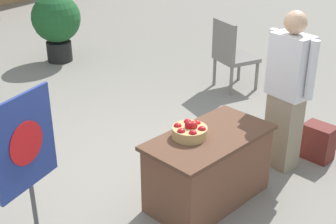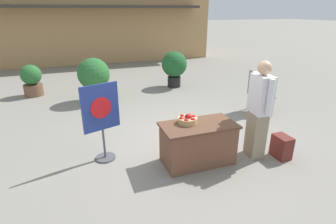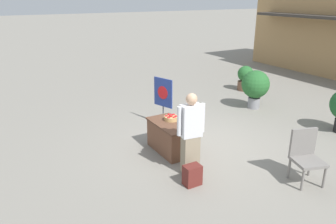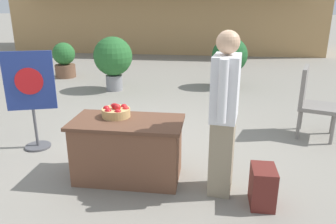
% 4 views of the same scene
% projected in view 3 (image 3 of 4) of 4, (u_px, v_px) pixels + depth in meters
% --- Properties ---
extents(ground_plane, '(120.00, 120.00, 0.00)m').
position_uv_depth(ground_plane, '(198.00, 144.00, 8.31)').
color(ground_plane, gray).
extents(display_table, '(1.28, 0.67, 0.72)m').
position_uv_depth(display_table, '(170.00, 137.00, 7.80)').
color(display_table, brown).
rests_on(display_table, ground_plane).
extents(apple_basket, '(0.33, 0.33, 0.16)m').
position_uv_depth(apple_basket, '(171.00, 118.00, 7.84)').
color(apple_basket, tan).
rests_on(apple_basket, display_table).
extents(person_visitor, '(0.31, 0.61, 1.75)m').
position_uv_depth(person_visitor, '(191.00, 133.00, 6.67)').
color(person_visitor, gray).
rests_on(person_visitor, ground_plane).
extents(backpack, '(0.24, 0.34, 0.42)m').
position_uv_depth(backpack, '(192.00, 175.00, 6.46)').
color(backpack, maroon).
rests_on(backpack, ground_plane).
extents(poster_board, '(0.64, 0.36, 1.39)m').
position_uv_depth(poster_board, '(163.00, 99.00, 9.21)').
color(poster_board, '#4C4C51').
rests_on(poster_board, ground_plane).
extents(patio_chair, '(0.69, 0.69, 1.08)m').
position_uv_depth(patio_chair, '(306.00, 154.00, 6.49)').
color(patio_chair, gray).
rests_on(patio_chair, ground_plane).
extents(potted_plant_near_right, '(0.61, 0.61, 0.97)m').
position_uv_depth(potted_plant_near_right, '(245.00, 78.00, 12.77)').
color(potted_plant_near_right, brown).
rests_on(potted_plant_near_right, ground_plane).
extents(potted_plant_near_left, '(0.90, 0.90, 1.27)m').
position_uv_depth(potted_plant_near_left, '(255.00, 85.00, 10.66)').
color(potted_plant_near_left, gray).
rests_on(potted_plant_near_left, ground_plane).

